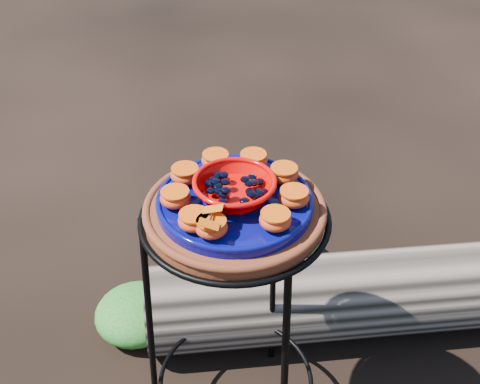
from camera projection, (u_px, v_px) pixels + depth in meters
The scene contains 18 objects.
plant_stand at pixel (236, 329), 1.46m from camera, with size 0.44×0.44×0.70m, color black, non-canonical shape.
terracotta_saucer at pixel (235, 212), 1.25m from camera, with size 0.37×0.37×0.03m, color maroon.
cobalt_plate at pixel (235, 202), 1.23m from camera, with size 0.32×0.32×0.02m, color #0A064B.
red_bowl at pixel (235, 189), 1.21m from camera, with size 0.16×0.16×0.04m, color #CF0402, non-canonical shape.
glass_gems at pixel (234, 176), 1.19m from camera, with size 0.12×0.12×0.02m, color black, non-canonical shape.
orange_half_0 at pixel (211, 227), 1.12m from camera, with size 0.06×0.06×0.03m, color #AA170D.
orange_half_1 at pixel (275, 220), 1.14m from camera, with size 0.06×0.06×0.03m, color #AA170D.
orange_half_2 at pixel (294, 197), 1.20m from camera, with size 0.06×0.06×0.03m, color #AA170D.
orange_half_3 at pixel (284, 174), 1.26m from camera, with size 0.06×0.06×0.03m, color #AA170D.
orange_half_4 at pixel (253, 160), 1.30m from camera, with size 0.06×0.06×0.03m, color #AA170D.
orange_half_5 at pixel (216, 160), 1.30m from camera, with size 0.06×0.06×0.03m, color #AA170D.
orange_half_6 at pixel (185, 175), 1.26m from camera, with size 0.06×0.06×0.03m, color #AA170D.
orange_half_7 at pixel (175, 198), 1.20m from camera, with size 0.06×0.06×0.03m, color #AA170D.
orange_half_8 at pixel (194, 221), 1.14m from camera, with size 0.06×0.06×0.03m, color #AA170D.
butterfly at pixel (211, 217), 1.11m from camera, with size 0.08×0.05×0.01m, color #D3500A, non-canonical shape.
driftwood_log at pixel (380, 292), 1.86m from camera, with size 1.43×0.37×0.27m, color black, non-canonical shape.
foliage_left at pixel (136, 313), 1.88m from camera, with size 0.26×0.26×0.13m, color #0F5216.
foliage_back at pixel (284, 251), 2.11m from camera, with size 0.27×0.27×0.13m, color #0F5216.
Camera 1 is at (0.48, -0.85, 1.49)m, focal length 45.00 mm.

